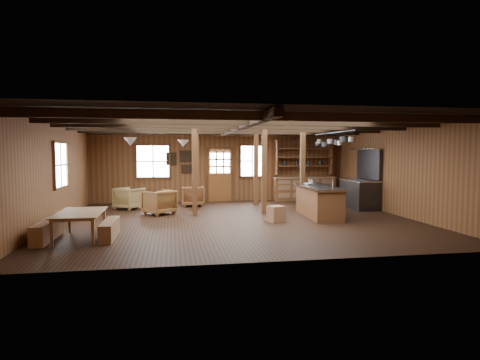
% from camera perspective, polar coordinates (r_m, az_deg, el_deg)
% --- Properties ---
extents(room, '(10.04, 9.04, 2.84)m').
position_cam_1_polar(room, '(11.52, -0.24, 1.20)').
color(room, black).
rests_on(room, ground).
extents(ceiling_joists, '(9.80, 8.82, 0.18)m').
position_cam_1_polar(ceiling_joists, '(11.71, -0.39, 7.51)').
color(ceiling_joists, black).
rests_on(ceiling_joists, ceiling).
extents(timber_posts, '(3.95, 2.35, 2.80)m').
position_cam_1_polar(timber_posts, '(13.66, 0.48, 1.64)').
color(timber_posts, '#492415').
rests_on(timber_posts, floor).
extents(back_door, '(1.02, 0.08, 2.15)m').
position_cam_1_polar(back_door, '(15.95, -2.86, 0.11)').
color(back_door, brown).
rests_on(back_door, floor).
extents(window_back_left, '(1.32, 0.06, 1.32)m').
position_cam_1_polar(window_back_left, '(15.84, -12.27, 2.60)').
color(window_back_left, white).
rests_on(window_back_left, wall_back).
extents(window_back_right, '(1.02, 0.06, 1.32)m').
position_cam_1_polar(window_back_right, '(16.14, 1.72, 2.71)').
color(window_back_right, white).
rests_on(window_back_right, wall_back).
extents(window_left, '(0.14, 1.24, 1.32)m').
position_cam_1_polar(window_left, '(12.25, -24.21, 1.95)').
color(window_left, white).
rests_on(window_left, wall_back).
extents(notice_boards, '(1.08, 0.03, 0.90)m').
position_cam_1_polar(notice_boards, '(15.82, -8.28, 2.79)').
color(notice_boards, beige).
rests_on(notice_boards, wall_back).
extents(back_counter, '(2.55, 0.60, 2.45)m').
position_cam_1_polar(back_counter, '(16.49, 9.06, -0.79)').
color(back_counter, brown).
rests_on(back_counter, floor).
extents(pendant_lamps, '(1.86, 2.36, 0.66)m').
position_cam_1_polar(pendant_lamps, '(12.36, -11.41, 5.26)').
color(pendant_lamps, '#2D2D2F').
rests_on(pendant_lamps, ceiling).
extents(pot_rack, '(0.37, 3.00, 0.44)m').
position_cam_1_polar(pot_rack, '(12.66, 13.03, 5.40)').
color(pot_rack, '#2D2D2F').
rests_on(pot_rack, ceiling).
extents(kitchen_island, '(1.04, 2.55, 1.20)m').
position_cam_1_polar(kitchen_island, '(12.45, 11.12, -2.93)').
color(kitchen_island, brown).
rests_on(kitchen_island, floor).
extents(step_stool, '(0.61, 0.53, 0.45)m').
position_cam_1_polar(step_stool, '(11.36, 5.16, -4.82)').
color(step_stool, brown).
rests_on(step_stool, floor).
extents(commercial_range, '(0.87, 1.70, 2.09)m').
position_cam_1_polar(commercial_range, '(14.64, 16.87, -1.26)').
color(commercial_range, '#2D2D2F').
rests_on(commercial_range, floor).
extents(dining_table, '(1.01, 1.77, 0.62)m').
position_cam_1_polar(dining_table, '(9.76, -21.55, -6.04)').
color(dining_table, '#936842').
rests_on(dining_table, floor).
extents(bench_wall, '(0.29, 1.55, 0.43)m').
position_cam_1_polar(bench_wall, '(9.96, -25.79, -6.52)').
color(bench_wall, brown).
rests_on(bench_wall, floor).
extents(bench_aisle, '(0.27, 1.45, 0.40)m').
position_cam_1_polar(bench_aisle, '(9.67, -18.06, -6.70)').
color(bench_aisle, brown).
rests_on(bench_aisle, floor).
extents(armchair_a, '(1.18, 1.18, 0.78)m').
position_cam_1_polar(armchair_a, '(12.88, -11.43, -3.10)').
color(armchair_a, brown).
rests_on(armchair_a, floor).
extents(armchair_b, '(0.80, 0.82, 0.73)m').
position_cam_1_polar(armchair_b, '(14.69, -6.75, -2.27)').
color(armchair_b, brown).
rests_on(armchair_b, floor).
extents(armchair_c, '(1.14, 1.14, 0.75)m').
position_cam_1_polar(armchair_c, '(14.33, -15.46, -2.51)').
color(armchair_c, olive).
rests_on(armchair_c, floor).
extents(counter_pot, '(0.28, 0.28, 0.17)m').
position_cam_1_polar(counter_pot, '(13.11, 10.21, -0.17)').
color(counter_pot, '#B1B4B8').
rests_on(counter_pot, kitchen_island).
extents(bowl, '(0.32, 0.32, 0.06)m').
position_cam_1_polar(bowl, '(12.65, 9.69, -0.55)').
color(bowl, silver).
rests_on(bowl, kitchen_island).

